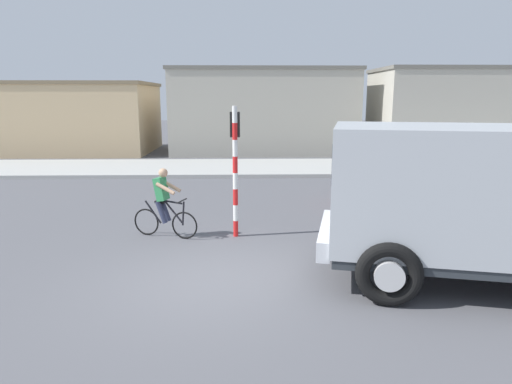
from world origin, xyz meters
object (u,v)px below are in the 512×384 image
Objects in this scene: car_red_near at (431,182)px; pedestrian_near_kerb at (368,171)px; truck_foreground at (479,196)px; cyclist at (164,203)px; traffic_light_pole at (235,153)px.

pedestrian_near_kerb reaches higher than car_red_near.
truck_foreground is 1.39× the size of car_red_near.
cyclist is 1.06× the size of pedestrian_near_kerb.
truck_foreground is 1.82× the size of traffic_light_pole.
car_red_near is at bearing 74.78° from truck_foreground.
traffic_light_pole is at bearing -155.30° from car_red_near.
car_red_near is (7.77, 2.86, -0.05)m from cyclist.
car_red_near is at bearing 24.70° from traffic_light_pole.
car_red_near is at bearing -55.09° from pedestrian_near_kerb.
traffic_light_pole is (1.75, 0.09, 1.20)m from cyclist.
truck_foreground is at bearing -105.22° from car_red_near.
pedestrian_near_kerb is at bearing 46.36° from traffic_light_pole.
traffic_light_pole reaches higher than pedestrian_near_kerb.
car_red_near is at bearing 20.19° from cyclist.
traffic_light_pole reaches higher than truck_foreground.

